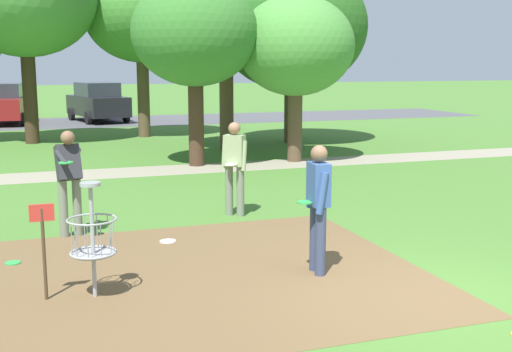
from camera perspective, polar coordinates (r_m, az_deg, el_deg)
The scene contains 17 objects.
ground_plane at distance 8.12m, azimuth 15.68°, elevation -10.29°, with size 160.00×160.00×0.00m, color #47752D.
dirt_tee_pad at distance 8.70m, azimuth -4.06°, elevation -8.53°, with size 5.53×5.13×0.01m, color brown.
disc_golf_basket at distance 7.88m, azimuth -14.61°, elevation -5.11°, with size 0.98×0.58×1.39m.
player_throwing at distance 10.69m, azimuth -16.11°, elevation 0.00°, with size 0.42×1.16×1.71m.
player_waiting_left at distance 11.70m, azimuth -1.90°, elevation 1.13°, with size 0.47×0.45×1.71m.
player_waiting_right at distance 8.50m, azimuth 5.47°, elevation -2.25°, with size 0.41×0.48×1.71m.
frisbee_near_basket at distance 10.25m, azimuth -7.74°, elevation -5.70°, with size 0.26×0.26×0.02m, color white.
frisbee_mid_grass at distance 9.70m, azimuth -20.57°, elevation -7.16°, with size 0.21×0.21×0.02m, color green.
tree_mid_left at distance 18.26m, azimuth 3.50°, elevation 11.28°, with size 3.25×3.25×4.60m.
tree_mid_right at distance 24.82m, azimuth -10.06°, elevation 13.83°, with size 4.20×4.20×6.33m.
tree_far_left at distance 20.64m, azimuth -2.67°, elevation 13.95°, with size 4.12×4.12×5.99m.
tree_far_center at distance 22.64m, azimuth 3.18°, elevation 12.94°, with size 5.12×5.12×6.14m.
tree_far_right at distance 17.52m, azimuth -5.40°, elevation 12.38°, with size 3.35×3.35×4.97m.
parking_lot_strip at distance 31.87m, azimuth -11.00°, elevation 4.78°, with size 36.00×6.00×0.01m, color #4C4C51.
parked_car_leftmost at distance 31.84m, azimuth -21.26°, elevation 5.94°, with size 2.27×4.35×1.84m.
parked_car_center_left at distance 31.84m, azimuth -13.74°, elevation 6.33°, with size 2.69×4.50×1.84m.
gravel_path at distance 17.28m, azimuth -3.92°, elevation 0.73°, with size 40.00×1.58×0.00m, color gray.
Camera 1 is at (-4.43, -6.22, 2.75)m, focal length 45.55 mm.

